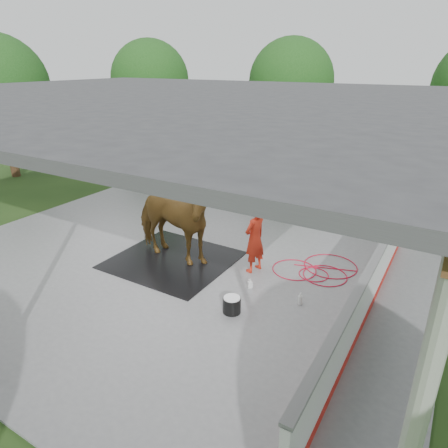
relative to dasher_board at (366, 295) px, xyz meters
The scene contains 12 objects.
ground 4.64m from the dasher_board, behind, with size 100.00×100.00×0.00m, color #1E3814.
concrete_slab 4.63m from the dasher_board, behind, with size 12.00×10.00×0.05m, color slate.
pavilion_structure 5.70m from the dasher_board, behind, with size 12.60×10.60×4.05m.
dasher_board is the anchor object (origin of this frame).
tree_belt 5.43m from the dasher_board, 168.18° to the left, with size 28.00×28.00×5.80m.
rubber_mat 4.73m from the dasher_board, behind, with size 2.85×2.67×0.02m, color black.
horse 4.73m from the dasher_board, behind, with size 1.14×2.50×2.11m, color brown.
handler 2.81m from the dasher_board, 165.96° to the left, with size 0.60×0.40×1.65m, color red.
wash_bucket 2.58m from the dasher_board, 154.75° to the right, with size 0.36×0.36×0.34m.
soap_bottle_a 1.31m from the dasher_board, behind, with size 0.10×0.10×0.27m, color silver.
soap_bottle_b 2.46m from the dasher_board, behind, with size 0.10×0.10×0.22m, color #338CD8.
hose_coil 2.07m from the dasher_board, 133.60° to the left, with size 1.86×1.80×0.02m.
Camera 1 is at (5.61, -6.93, 4.70)m, focal length 32.00 mm.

